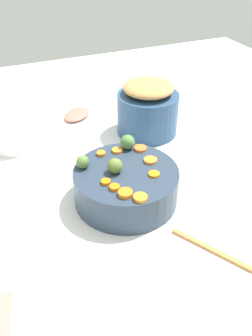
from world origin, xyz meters
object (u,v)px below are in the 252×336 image
(serving_bowl_carrots, at_px, (126,186))
(wooden_spoon, at_px, (247,267))
(ham_plate, at_px, (74,119))
(metal_pot, at_px, (147,114))
(casserole_dish, at_px, (14,133))

(serving_bowl_carrots, relative_size, wooden_spoon, 1.10)
(ham_plate, bearing_deg, wooden_spoon, -169.60)
(ham_plate, bearing_deg, metal_pot, -131.40)
(serving_bowl_carrots, bearing_deg, casserole_dish, 28.73)
(wooden_spoon, relative_size, casserole_dish, 1.43)
(serving_bowl_carrots, bearing_deg, metal_pot, -34.45)
(serving_bowl_carrots, xyz_separation_m, casserole_dish, (0.43, 0.24, -0.01))
(casserole_dish, bearing_deg, ham_plate, -69.60)
(serving_bowl_carrots, distance_m, metal_pot, 0.39)
(serving_bowl_carrots, bearing_deg, ham_plate, -0.19)
(serving_bowl_carrots, distance_m, casserole_dish, 0.49)
(serving_bowl_carrots, height_order, casserole_dish, serving_bowl_carrots)
(metal_pot, distance_m, casserole_dish, 0.47)
(serving_bowl_carrots, bearing_deg, wooden_spoon, -154.71)
(metal_pot, bearing_deg, serving_bowl_carrots, 145.55)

